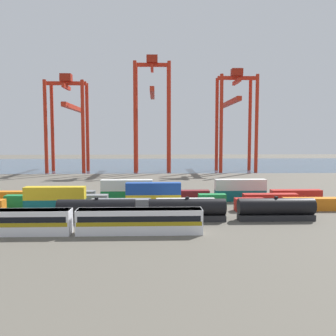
# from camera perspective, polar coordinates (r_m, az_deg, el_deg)

# --- Properties ---
(ground_plane) EXTENTS (420.00, 420.00, 0.00)m
(ground_plane) POSITION_cam_1_polar(r_m,az_deg,el_deg) (116.70, -4.43, -2.65)
(ground_plane) COLOR #5B564C
(harbour_water) EXTENTS (400.00, 110.00, 0.01)m
(harbour_water) POSITION_cam_1_polar(r_m,az_deg,el_deg) (207.34, -3.39, 0.61)
(harbour_water) COLOR #384C60
(harbour_water) RESTS_ON ground_plane
(passenger_train) EXTENTS (40.26, 3.14, 3.90)m
(passenger_train) POSITION_cam_1_polar(r_m,az_deg,el_deg) (59.01, -14.60, -8.01)
(passenger_train) COLOR silver
(passenger_train) RESTS_ON ground_plane
(freight_tank_row) EXTENTS (46.53, 2.95, 4.41)m
(freight_tank_row) POSITION_cam_1_polar(r_m,az_deg,el_deg) (66.10, 3.03, -6.54)
(freight_tank_row) COLOR #232326
(freight_tank_row) RESTS_ON ground_plane
(shipping_container_1) EXTENTS (12.10, 2.44, 2.60)m
(shipping_container_1) POSITION_cam_1_polar(r_m,az_deg,el_deg) (77.23, -17.31, -5.70)
(shipping_container_1) COLOR #146066
(shipping_container_1) RESTS_ON ground_plane
(shipping_container_2) EXTENTS (12.10, 2.44, 2.60)m
(shipping_container_2) POSITION_cam_1_polar(r_m,az_deg,el_deg) (76.81, -17.36, -3.79)
(shipping_container_2) COLOR gold
(shipping_container_2) RESTS_ON shipping_container_1
(shipping_container_3) EXTENTS (12.10, 2.44, 2.60)m
(shipping_container_3) POSITION_cam_1_polar(r_m,az_deg,el_deg) (74.85, -7.43, -5.85)
(shipping_container_3) COLOR slate
(shipping_container_3) RESTS_ON ground_plane
(shipping_container_4) EXTENTS (12.10, 2.44, 2.60)m
(shipping_container_4) POSITION_cam_1_polar(r_m,az_deg,el_deg) (74.78, 2.78, -5.83)
(shipping_container_4) COLOR silver
(shipping_container_4) RESTS_ON ground_plane
(shipping_container_5) EXTENTS (6.04, 2.44, 2.60)m
(shipping_container_5) POSITION_cam_1_polar(r_m,az_deg,el_deg) (77.02, 12.69, -5.63)
(shipping_container_5) COLOR #AD211C
(shipping_container_5) RESTS_ON ground_plane
(shipping_container_6) EXTENTS (12.10, 2.44, 2.60)m
(shipping_container_6) POSITION_cam_1_polar(r_m,az_deg,el_deg) (81.38, 21.79, -5.30)
(shipping_container_6) COLOR orange
(shipping_container_6) RESTS_ON ground_plane
(shipping_container_9) EXTENTS (12.10, 2.44, 2.60)m
(shipping_container_9) POSITION_cam_1_polar(r_m,az_deg,el_deg) (84.57, -20.35, -4.88)
(shipping_container_9) COLOR #197538
(shipping_container_9) RESTS_ON ground_plane
(shipping_container_10) EXTENTS (6.04, 2.44, 2.60)m
(shipping_container_10) POSITION_cam_1_polar(r_m,az_deg,el_deg) (81.43, -11.57, -5.04)
(shipping_container_10) COLOR slate
(shipping_container_10) RESTS_ON ground_plane
(shipping_container_11) EXTENTS (12.10, 2.44, 2.60)m
(shipping_container_11) POSITION_cam_1_polar(r_m,az_deg,el_deg) (80.31, -2.32, -5.09)
(shipping_container_11) COLOR gold
(shipping_container_11) RESTS_ON ground_plane
(shipping_container_12) EXTENTS (12.10, 2.44, 2.60)m
(shipping_container_12) POSITION_cam_1_polar(r_m,az_deg,el_deg) (79.91, -2.32, -3.25)
(shipping_container_12) COLOR #1C4299
(shipping_container_12) RESTS_ON shipping_container_11
(shipping_container_13) EXTENTS (6.04, 2.44, 2.60)m
(shipping_container_13) POSITION_cam_1_polar(r_m,az_deg,el_deg) (81.30, 6.95, -5.00)
(shipping_container_13) COLOR #197538
(shipping_container_13) RESTS_ON ground_plane
(shipping_container_14) EXTENTS (12.10, 2.44, 2.60)m
(shipping_container_14) POSITION_cam_1_polar(r_m,az_deg,el_deg) (84.31, 15.77, -4.79)
(shipping_container_14) COLOR #AD211C
(shipping_container_14) RESTS_ON ground_plane
(shipping_container_15) EXTENTS (12.10, 2.44, 2.60)m
(shipping_container_15) POSITION_cam_1_polar(r_m,az_deg,el_deg) (92.49, -23.49, -4.17)
(shipping_container_15) COLOR orange
(shipping_container_15) RESTS_ON ground_plane
(shipping_container_16) EXTENTS (12.10, 2.44, 2.60)m
(shipping_container_16) POSITION_cam_1_polar(r_m,az_deg,el_deg) (88.46, -15.29, -4.34)
(shipping_container_16) COLOR slate
(shipping_container_16) RESTS_ON ground_plane
(shipping_container_17) EXTENTS (12.10, 2.44, 2.60)m
(shipping_container_17) POSITION_cam_1_polar(r_m,az_deg,el_deg) (86.37, -6.50, -4.42)
(shipping_container_17) COLOR #197538
(shipping_container_17) RESTS_ON ground_plane
(shipping_container_18) EXTENTS (12.10, 2.44, 2.60)m
(shipping_container_18) POSITION_cam_1_polar(r_m,az_deg,el_deg) (86.00, -6.52, -2.71)
(shipping_container_18) COLOR silver
(shipping_container_18) RESTS_ON shipping_container_17
(shipping_container_19) EXTENTS (12.10, 2.44, 2.60)m
(shipping_container_19) POSITION_cam_1_polar(r_m,az_deg,el_deg) (86.38, 2.50, -4.39)
(shipping_container_19) COLOR maroon
(shipping_container_19) RESTS_ON ground_plane
(shipping_container_20) EXTENTS (12.10, 2.44, 2.60)m
(shipping_container_20) POSITION_cam_1_polar(r_m,az_deg,el_deg) (88.48, 11.29, -4.26)
(shipping_container_20) COLOR #146066
(shipping_container_20) RESTS_ON ground_plane
(shipping_container_21) EXTENTS (12.10, 2.44, 2.60)m
(shipping_container_21) POSITION_cam_1_polar(r_m,az_deg,el_deg) (88.11, 11.32, -2.59)
(shipping_container_21) COLOR silver
(shipping_container_21) RESTS_ON shipping_container_20
(shipping_container_22) EXTENTS (12.10, 2.44, 2.60)m
(shipping_container_22) POSITION_cam_1_polar(r_m,az_deg,el_deg) (92.52, 19.48, -4.05)
(shipping_container_22) COLOR #AD211C
(shipping_container_22) RESTS_ON ground_plane
(gantry_crane_west) EXTENTS (17.35, 41.01, 42.67)m
(gantry_crane_west) POSITION_cam_1_polar(r_m,az_deg,el_deg) (169.74, -15.34, 8.26)
(gantry_crane_west) COLOR red
(gantry_crane_west) RESTS_ON ground_plane
(gantry_crane_central) EXTENTS (16.20, 34.95, 50.81)m
(gantry_crane_central) POSITION_cam_1_polar(r_m,az_deg,el_deg) (164.45, -2.50, 10.09)
(gantry_crane_central) COLOR red
(gantry_crane_central) RESTS_ON ground_plane
(gantry_crane_east) EXTENTS (16.97, 40.94, 45.36)m
(gantry_crane_east) POSITION_cam_1_polar(r_m,az_deg,el_deg) (169.12, 10.43, 8.94)
(gantry_crane_east) COLOR red
(gantry_crane_east) RESTS_ON ground_plane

